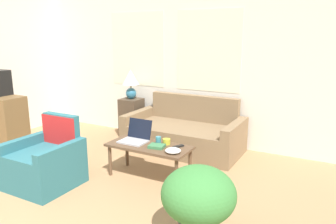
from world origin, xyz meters
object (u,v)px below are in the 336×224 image
object	(u,v)px
armchair	(47,163)
potted_plant	(198,198)
table_lamp	(131,81)
book_red	(157,146)
cup_navy	(167,142)
snack_bowl	(173,151)
coffee_table	(149,149)
tv_remote	(178,146)
couch	(185,134)
laptop	(136,137)
cup_yellow	(158,140)

from	to	relation	value
armchair	potted_plant	bearing A→B (deg)	-4.26
table_lamp	book_red	bearing A→B (deg)	-46.17
cup_navy	snack_bowl	size ratio (longest dim) A/B	0.52
coffee_table	potted_plant	size ratio (longest dim) A/B	1.56
cup_navy	potted_plant	world-z (taller)	potted_plant
tv_remote	cup_navy	bearing A→B (deg)	171.51
couch	laptop	xyz separation A→B (m)	(-0.18, -1.13, 0.24)
armchair	cup_navy	size ratio (longest dim) A/B	8.45
cup_yellow	potted_plant	xyz separation A→B (m)	(1.00, -1.03, -0.08)
couch	potted_plant	size ratio (longest dim) A/B	2.62
laptop	potted_plant	world-z (taller)	laptop
couch	coffee_table	xyz separation A→B (m)	(0.06, -1.19, 0.13)
table_lamp	cup_navy	bearing A→B (deg)	-41.57
snack_bowl	book_red	world-z (taller)	snack_bowl
armchair	snack_bowl	world-z (taller)	armchair
laptop	cup_navy	bearing A→B (deg)	11.03
armchair	cup_yellow	size ratio (longest dim) A/B	8.72
table_lamp	snack_bowl	bearing A→B (deg)	-42.46
cup_yellow	potted_plant	distance (m)	1.44
cup_navy	tv_remote	size ratio (longest dim) A/B	0.65
coffee_table	tv_remote	bearing A→B (deg)	17.36
couch	cup_navy	world-z (taller)	couch
book_red	cup_yellow	bearing A→B (deg)	111.98
armchair	potted_plant	world-z (taller)	armchair
cup_yellow	armchair	bearing A→B (deg)	-140.50
cup_yellow	laptop	bearing A→B (deg)	-172.24
potted_plant	cup_navy	bearing A→B (deg)	130.33
snack_bowl	armchair	bearing A→B (deg)	-154.02
cup_navy	book_red	xyz separation A→B (m)	(-0.04, -0.17, -0.02)
couch	tv_remote	xyz separation A→B (m)	(0.42, -1.08, 0.19)
couch	potted_plant	xyz separation A→B (m)	(1.14, -2.12, 0.15)
snack_bowl	tv_remote	distance (m)	0.22
laptop	book_red	world-z (taller)	laptop
couch	table_lamp	world-z (taller)	table_lamp
book_red	tv_remote	size ratio (longest dim) A/B	1.39
couch	snack_bowl	distance (m)	1.39
couch	cup_yellow	size ratio (longest dim) A/B	18.88
table_lamp	snack_bowl	xyz separation A→B (m)	(1.63, -1.49, -0.55)
coffee_table	snack_bowl	bearing A→B (deg)	-14.32
tv_remote	potted_plant	xyz separation A→B (m)	(0.72, -1.04, -0.04)
laptop	snack_bowl	xyz separation A→B (m)	(0.64, -0.16, -0.03)
snack_bowl	cup_yellow	bearing A→B (deg)	147.48
cup_navy	coffee_table	bearing A→B (deg)	-141.61
coffee_table	tv_remote	xyz separation A→B (m)	(0.36, 0.11, 0.06)
coffee_table	cup_yellow	xyz separation A→B (m)	(0.08, 0.10, 0.10)
armchair	tv_remote	xyz separation A→B (m)	(1.34, 0.89, 0.17)
laptop	potted_plant	distance (m)	1.66
cup_yellow	coffee_table	bearing A→B (deg)	-127.56
couch	book_red	size ratio (longest dim) A/B	8.56
couch	cup_yellow	bearing A→B (deg)	-82.77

